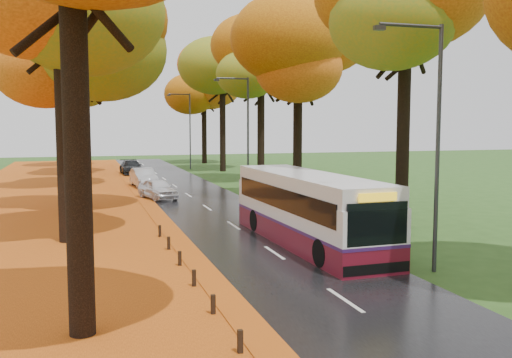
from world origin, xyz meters
name	(u,v)px	position (x,y,z in m)	size (l,w,h in m)	color
road	(204,206)	(0.00, 25.00, 0.02)	(6.50, 90.00, 0.04)	black
centre_line	(204,205)	(0.00, 25.00, 0.04)	(0.12, 90.00, 0.01)	silver
leaf_verge	(42,213)	(-9.00, 25.00, 0.01)	(12.00, 90.00, 0.02)	#86330C
leaf_drift	(152,207)	(-3.05, 25.00, 0.04)	(0.90, 90.00, 0.01)	orange
trees_left	(72,42)	(-7.18, 27.06, 9.53)	(9.20, 74.00, 13.88)	black
trees_right	(306,48)	(7.19, 26.91, 9.69)	(9.30, 74.20, 13.96)	black
bollard_row	(225,321)	(-3.70, 4.70, 0.26)	(0.11, 23.51, 0.52)	black
streetlamp_near	(432,128)	(3.95, 8.00, 4.71)	(2.45, 0.18, 8.00)	#333538
streetlamp_mid	(244,126)	(3.95, 30.00, 4.71)	(2.45, 0.18, 8.00)	#333538
streetlamp_far	(188,125)	(3.95, 52.00, 4.71)	(2.45, 0.18, 8.00)	#333538
bus	(308,207)	(1.80, 13.13, 1.52)	(2.81, 10.79, 2.82)	#5A0E1C
car_white	(158,189)	(-2.22, 28.73, 0.69)	(1.52, 3.79, 1.29)	silver
car_silver	(144,177)	(-2.35, 36.15, 0.75)	(1.50, 4.29, 1.41)	#A3A6AB
car_dark	(131,167)	(-2.35, 47.43, 0.71)	(1.87, 4.59, 1.33)	black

